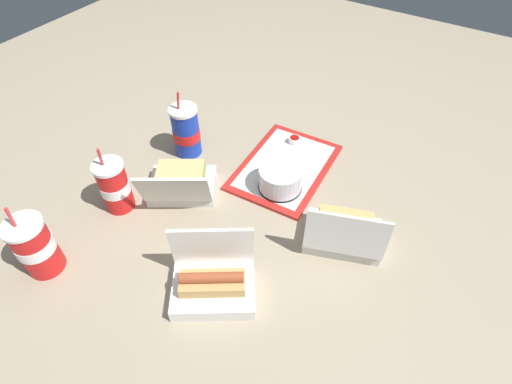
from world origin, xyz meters
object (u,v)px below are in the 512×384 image
at_px(clamshell_sandwich_right, 181,183).
at_px(soda_cup_corner, 114,186).
at_px(ketchup_cup, 294,140).
at_px(plastic_fork, 309,151).
at_px(clamshell_hotdog_center, 213,283).
at_px(clamshell_sandwich_left, 343,232).
at_px(food_tray, 285,167).
at_px(cake_container, 280,179).
at_px(soda_cup_front, 186,131).
at_px(soda_cup_center, 35,246).

relative_size(clamshell_sandwich_right, soda_cup_corner, 1.24).
distance_m(ketchup_cup, plastic_fork, 0.07).
relative_size(clamshell_hotdog_center, clamshell_sandwich_left, 1.03).
distance_m(ketchup_cup, clamshell_sandwich_left, 0.43).
relative_size(food_tray, clamshell_hotdog_center, 1.55).
bearing_deg(food_tray, cake_container, 20.12).
xyz_separation_m(clamshell_hotdog_center, soda_cup_corner, (-0.09, -0.41, 0.04)).
height_order(food_tray, soda_cup_front, soda_cup_front).
bearing_deg(clamshell_hotdog_center, soda_cup_corner, -101.86).
bearing_deg(clamshell_sandwich_left, clamshell_sandwich_right, -80.08).
xyz_separation_m(cake_container, clamshell_sandwich_left, (0.08, 0.24, -0.00)).
bearing_deg(clamshell_sandwich_right, soda_cup_center, -18.58).
xyz_separation_m(food_tray, ketchup_cup, (-0.12, -0.03, 0.02)).
xyz_separation_m(ketchup_cup, soda_cup_front, (0.22, -0.29, 0.06)).
bearing_deg(ketchup_cup, clamshell_sandwich_left, 46.16).
bearing_deg(clamshell_sandwich_left, food_tray, -122.77).
bearing_deg(cake_container, ketchup_cup, -163.15).
xyz_separation_m(clamshell_sandwich_right, soda_cup_corner, (0.14, -0.12, 0.04)).
relative_size(clamshell_hotdog_center, soda_cup_front, 1.05).
bearing_deg(cake_container, soda_cup_corner, -50.35).
bearing_deg(ketchup_cup, food_tray, 14.09).
relative_size(cake_container, clamshell_hotdog_center, 0.55).
bearing_deg(plastic_fork, soda_cup_corner, -8.21).
xyz_separation_m(plastic_fork, clamshell_sandwich_left, (0.28, 0.24, 0.03)).
height_order(clamshell_hotdog_center, soda_cup_front, soda_cup_front).
relative_size(food_tray, clamshell_sandwich_left, 1.60).
xyz_separation_m(plastic_fork, clamshell_sandwich_right, (0.37, -0.25, 0.03)).
bearing_deg(plastic_fork, cake_container, 27.88).
height_order(cake_container, soda_cup_corner, soda_cup_corner).
height_order(ketchup_cup, soda_cup_center, soda_cup_center).
distance_m(clamshell_sandwich_right, soda_cup_front, 0.20).
height_order(ketchup_cup, plastic_fork, ketchup_cup).
distance_m(food_tray, plastic_fork, 0.11).
height_order(cake_container, soda_cup_center, soda_cup_center).
bearing_deg(food_tray, clamshell_sandwich_left, 57.23).
bearing_deg(food_tray, soda_cup_front, -72.59).
distance_m(soda_cup_center, soda_cup_corner, 0.26).
height_order(cake_container, clamshell_sandwich_right, clamshell_sandwich_right).
height_order(clamshell_sandwich_right, soda_cup_corner, soda_cup_corner).
distance_m(clamshell_hotdog_center, clamshell_sandwich_right, 0.36).
distance_m(food_tray, clamshell_sandwich_right, 0.34).
bearing_deg(soda_cup_center, clamshell_hotdog_center, 112.40).
xyz_separation_m(plastic_fork, clamshell_hotdog_center, (0.59, 0.03, 0.03)).
height_order(clamshell_hotdog_center, soda_cup_center, soda_cup_center).
bearing_deg(soda_cup_corner, clamshell_sandwich_right, 137.85).
bearing_deg(plastic_fork, soda_cup_front, -32.15).
bearing_deg(food_tray, ketchup_cup, -165.91).
height_order(food_tray, plastic_fork, plastic_fork).
distance_m(clamshell_sandwich_right, soda_cup_corner, 0.19).
distance_m(ketchup_cup, clamshell_hotdog_center, 0.61).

